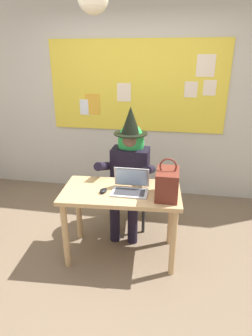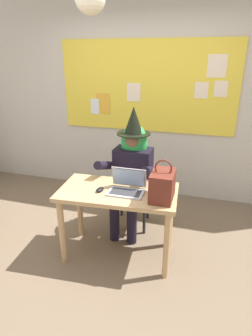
% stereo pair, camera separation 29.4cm
% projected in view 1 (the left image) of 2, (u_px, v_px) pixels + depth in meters
% --- Properties ---
extents(ground_plane, '(24.00, 24.00, 0.00)m').
position_uv_depth(ground_plane, '(111.00, 261.00, 2.87)').
color(ground_plane, '#75604C').
extents(wall_back_bulletin, '(5.53, 1.76, 2.90)m').
position_uv_depth(wall_back_bulletin, '(137.00, 93.00, 3.90)').
color(wall_back_bulletin, beige).
rests_on(wall_back_bulletin, ground).
extents(desk_main, '(1.17, 0.68, 0.74)m').
position_uv_depth(desk_main, '(121.00, 201.00, 2.76)').
color(desk_main, tan).
rests_on(desk_main, ground).
extents(chair_at_desk, '(0.46, 0.46, 0.90)m').
position_uv_depth(chair_at_desk, '(130.00, 184.00, 3.41)').
color(chair_at_desk, black).
rests_on(chair_at_desk, ground).
extents(person_costumed, '(0.60, 0.66, 1.44)m').
position_uv_depth(person_costumed, '(129.00, 165.00, 3.19)').
color(person_costumed, black).
rests_on(person_costumed, ground).
extents(laptop, '(0.34, 0.26, 0.22)m').
position_uv_depth(laptop, '(130.00, 187.00, 2.69)').
color(laptop, '#B7B7BC').
rests_on(laptop, desk_main).
extents(computer_mouse, '(0.08, 0.11, 0.03)m').
position_uv_depth(computer_mouse, '(103.00, 191.00, 2.68)').
color(computer_mouse, black).
rests_on(computer_mouse, desk_main).
extents(handbag, '(0.20, 0.30, 0.38)m').
position_uv_depth(handbag, '(167.00, 183.00, 2.55)').
color(handbag, maroon).
rests_on(handbag, desk_main).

